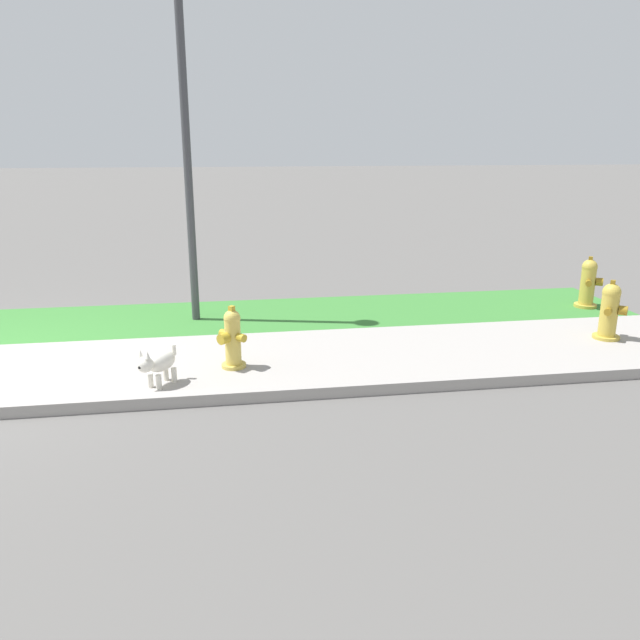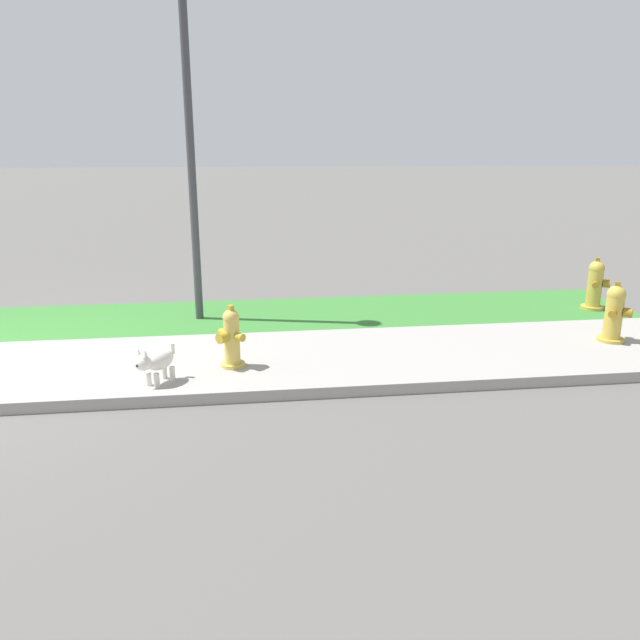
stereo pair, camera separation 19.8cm
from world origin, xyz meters
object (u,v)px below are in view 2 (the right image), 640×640
at_px(fire_hydrant_at_driveway, 595,285).
at_px(fire_hydrant_across_street, 231,338).
at_px(fire_hydrant_mid_block, 614,313).
at_px(street_lamp, 187,94).
at_px(small_white_dog, 156,362).

xyz_separation_m(fire_hydrant_at_driveway, fire_hydrant_across_street, (-5.40, -1.85, -0.03)).
bearing_deg(fire_hydrant_mid_block, fire_hydrant_across_street, -46.81).
xyz_separation_m(fire_hydrant_across_street, street_lamp, (-0.47, 2.09, 2.70)).
bearing_deg(fire_hydrant_at_driveway, street_lamp, -63.76).
relative_size(fire_hydrant_mid_block, small_white_dog, 1.64).
xyz_separation_m(fire_hydrant_at_driveway, fire_hydrant_mid_block, (-0.65, -1.53, -0.01)).
xyz_separation_m(small_white_dog, street_lamp, (0.29, 2.54, 2.78)).
bearing_deg(fire_hydrant_across_street, fire_hydrant_at_driveway, -114.59).
height_order(fire_hydrant_at_driveway, street_lamp, street_lamp).
bearing_deg(street_lamp, fire_hydrant_across_street, -77.24).
distance_m(fire_hydrant_at_driveway, fire_hydrant_mid_block, 1.66).
relative_size(fire_hydrant_across_street, street_lamp, 0.16).
relative_size(fire_hydrant_at_driveway, small_white_dog, 1.66).
xyz_separation_m(fire_hydrant_across_street, small_white_dog, (-0.77, -0.45, -0.08)).
xyz_separation_m(fire_hydrant_mid_block, street_lamp, (-5.22, 1.77, 2.67)).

